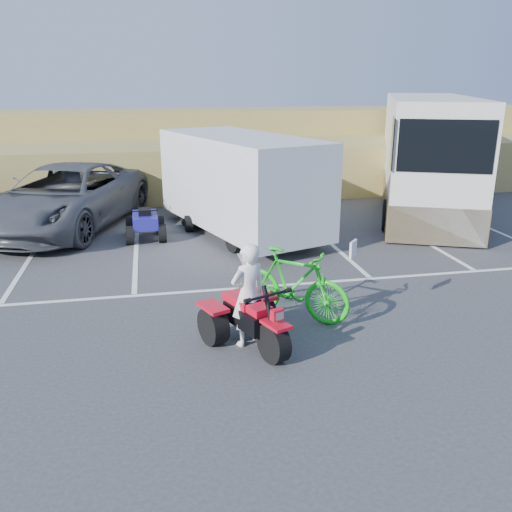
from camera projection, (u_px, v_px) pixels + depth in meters
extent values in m
plane|color=#373739|center=(284.00, 334.00, 9.86)|extent=(100.00, 100.00, 0.00)
cube|color=white|center=(25.00, 265.00, 13.52)|extent=(0.12, 5.00, 0.01)
cube|color=white|center=(136.00, 258.00, 14.02)|extent=(0.12, 5.00, 0.01)
cube|color=white|center=(238.00, 252.00, 14.52)|extent=(0.12, 5.00, 0.01)
cube|color=white|center=(334.00, 247.00, 15.02)|extent=(0.12, 5.00, 0.01)
cube|color=white|center=(424.00, 241.00, 15.52)|extent=(0.12, 5.00, 0.01)
cube|color=white|center=(508.00, 236.00, 16.02)|extent=(0.12, 5.00, 0.01)
cube|color=white|center=(258.00, 287.00, 12.10)|extent=(28.00, 0.12, 0.01)
cube|color=olive|center=(203.00, 166.00, 22.61)|extent=(40.00, 6.00, 2.00)
cube|color=olive|center=(195.00, 134.00, 25.57)|extent=(40.00, 4.00, 2.20)
imported|color=white|center=(248.00, 295.00, 9.22)|extent=(0.78, 0.66, 1.83)
imported|color=#14BF19|center=(293.00, 284.00, 10.33)|extent=(2.20, 1.96, 1.39)
imported|color=#494C51|center=(65.00, 197.00, 16.67)|extent=(5.38, 7.62, 1.93)
cube|color=silver|center=(240.00, 180.00, 15.85)|extent=(4.40, 6.69, 2.59)
cylinder|color=black|center=(241.00, 222.00, 16.24)|extent=(2.39, 1.44, 0.73)
cube|color=silver|center=(425.00, 152.00, 19.31)|extent=(6.59, 10.80, 3.82)
cube|color=brown|center=(422.00, 190.00, 19.74)|extent=(6.64, 10.82, 1.06)
cube|color=black|center=(446.00, 146.00, 14.11)|extent=(2.25, 0.97, 1.38)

